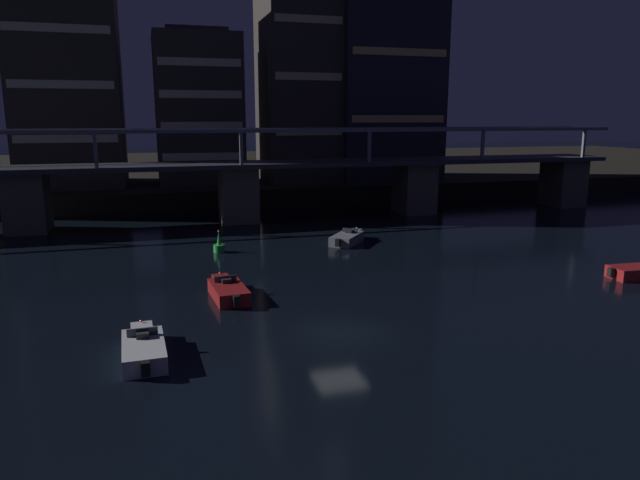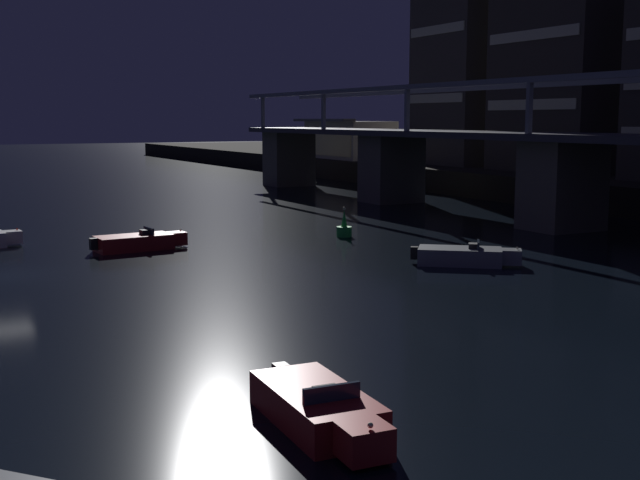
{
  "view_description": "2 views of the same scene",
  "coord_description": "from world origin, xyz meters",
  "px_view_note": "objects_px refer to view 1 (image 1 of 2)",
  "views": [
    {
      "loc": [
        -8.52,
        -25.72,
        10.4
      ],
      "look_at": [
        3.96,
        16.94,
        1.05
      ],
      "focal_mm": 32.67,
      "sensor_mm": 36.0,
      "label": 1
    },
    {
      "loc": [
        38.19,
        -4.26,
        6.88
      ],
      "look_at": [
        7.73,
        11.89,
        1.8
      ],
      "focal_mm": 46.24,
      "sensor_mm": 36.0,
      "label": 2
    }
  ],
  "objects_px": {
    "tower_east_low": "(381,24)",
    "tower_west_tall": "(67,61)",
    "tower_east_tall": "(297,52)",
    "speedboat_mid_center": "(348,238)",
    "river_bridge": "(238,182)",
    "speedboat_near_center": "(228,291)",
    "channel_buoy": "(219,246)",
    "tower_central": "(199,109)",
    "speedboat_near_left": "(144,349)"
  },
  "relations": [
    {
      "from": "tower_east_low",
      "to": "tower_west_tall",
      "type": "bearing_deg",
      "value": 176.02
    },
    {
      "from": "tower_east_tall",
      "to": "speedboat_mid_center",
      "type": "relative_size",
      "value": 7.19
    },
    {
      "from": "river_bridge",
      "to": "tower_east_tall",
      "type": "distance_m",
      "value": 24.92
    },
    {
      "from": "speedboat_near_center",
      "to": "channel_buoy",
      "type": "bearing_deg",
      "value": 85.73
    },
    {
      "from": "river_bridge",
      "to": "tower_west_tall",
      "type": "relative_size",
      "value": 2.79
    },
    {
      "from": "tower_east_tall",
      "to": "tower_east_low",
      "type": "bearing_deg",
      "value": -2.18
    },
    {
      "from": "speedboat_near_center",
      "to": "tower_central",
      "type": "bearing_deg",
      "value": 86.9
    },
    {
      "from": "tower_central",
      "to": "tower_west_tall",
      "type": "bearing_deg",
      "value": 171.27
    },
    {
      "from": "channel_buoy",
      "to": "tower_east_tall",
      "type": "bearing_deg",
      "value": 65.2
    },
    {
      "from": "speedboat_near_left",
      "to": "tower_east_low",
      "type": "bearing_deg",
      "value": 58.11
    },
    {
      "from": "river_bridge",
      "to": "tower_central",
      "type": "bearing_deg",
      "value": 97.27
    },
    {
      "from": "channel_buoy",
      "to": "tower_west_tall",
      "type": "bearing_deg",
      "value": 112.56
    },
    {
      "from": "speedboat_near_center",
      "to": "speedboat_mid_center",
      "type": "distance_m",
      "value": 17.17
    },
    {
      "from": "tower_west_tall",
      "to": "tower_central",
      "type": "distance_m",
      "value": 16.3
    },
    {
      "from": "speedboat_mid_center",
      "to": "speedboat_near_center",
      "type": "bearing_deg",
      "value": -133.22
    },
    {
      "from": "speedboat_near_center",
      "to": "speedboat_near_left",
      "type": "bearing_deg",
      "value": -121.19
    },
    {
      "from": "tower_east_tall",
      "to": "tower_central",
      "type": "bearing_deg",
      "value": -179.9
    },
    {
      "from": "river_bridge",
      "to": "speedboat_near_left",
      "type": "xyz_separation_m",
      "value": [
        -9.23,
        -33.47,
        -3.6
      ]
    },
    {
      "from": "river_bridge",
      "to": "channel_buoy",
      "type": "bearing_deg",
      "value": -104.82
    },
    {
      "from": "tower_east_tall",
      "to": "tower_east_low",
      "type": "distance_m",
      "value": 12.03
    },
    {
      "from": "tower_central",
      "to": "river_bridge",
      "type": "bearing_deg",
      "value": -82.73
    },
    {
      "from": "tower_west_tall",
      "to": "river_bridge",
      "type": "bearing_deg",
      "value": -48.3
    },
    {
      "from": "river_bridge",
      "to": "speedboat_near_left",
      "type": "relative_size",
      "value": 16.17
    },
    {
      "from": "channel_buoy",
      "to": "speedboat_mid_center",
      "type": "bearing_deg",
      "value": 2.25
    },
    {
      "from": "river_bridge",
      "to": "channel_buoy",
      "type": "distance_m",
      "value": 14.47
    },
    {
      "from": "tower_west_tall",
      "to": "tower_east_tall",
      "type": "bearing_deg",
      "value": -4.71
    },
    {
      "from": "tower_east_tall",
      "to": "channel_buoy",
      "type": "bearing_deg",
      "value": -114.8
    },
    {
      "from": "tower_west_tall",
      "to": "tower_east_tall",
      "type": "relative_size",
      "value": 0.9
    },
    {
      "from": "tower_west_tall",
      "to": "speedboat_mid_center",
      "type": "xyz_separation_m",
      "value": [
        24.55,
        -32.54,
        -16.71
      ]
    },
    {
      "from": "speedboat_near_center",
      "to": "channel_buoy",
      "type": "relative_size",
      "value": 2.97
    },
    {
      "from": "tower_central",
      "to": "tower_east_low",
      "type": "distance_m",
      "value": 26.58
    },
    {
      "from": "tower_central",
      "to": "channel_buoy",
      "type": "distance_m",
      "value": 32.59
    },
    {
      "from": "tower_west_tall",
      "to": "speedboat_near_left",
      "type": "bearing_deg",
      "value": -81.33
    },
    {
      "from": "river_bridge",
      "to": "speedboat_mid_center",
      "type": "height_order",
      "value": "river_bridge"
    },
    {
      "from": "speedboat_near_center",
      "to": "tower_west_tall",
      "type": "bearing_deg",
      "value": 105.85
    },
    {
      "from": "river_bridge",
      "to": "tower_central",
      "type": "height_order",
      "value": "tower_central"
    },
    {
      "from": "tower_west_tall",
      "to": "tower_central",
      "type": "relative_size",
      "value": 1.6
    },
    {
      "from": "tower_west_tall",
      "to": "speedboat_near_left",
      "type": "distance_m",
      "value": 56.03
    },
    {
      "from": "speedboat_near_left",
      "to": "tower_west_tall",
      "type": "bearing_deg",
      "value": 98.67
    },
    {
      "from": "tower_central",
      "to": "tower_east_tall",
      "type": "relative_size",
      "value": 0.56
    },
    {
      "from": "tower_east_low",
      "to": "speedboat_near_left",
      "type": "xyz_separation_m",
      "value": [
        -31.2,
        -50.14,
        -22.14
      ]
    },
    {
      "from": "tower_central",
      "to": "speedboat_near_left",
      "type": "relative_size",
      "value": 3.61
    },
    {
      "from": "speedboat_near_left",
      "to": "speedboat_mid_center",
      "type": "xyz_separation_m",
      "value": [
        16.49,
        20.33,
        0.0
      ]
    },
    {
      "from": "tower_east_low",
      "to": "speedboat_mid_center",
      "type": "height_order",
      "value": "tower_east_low"
    },
    {
      "from": "tower_east_low",
      "to": "channel_buoy",
      "type": "bearing_deg",
      "value": -130.21
    },
    {
      "from": "tower_west_tall",
      "to": "speedboat_near_center",
      "type": "bearing_deg",
      "value": -74.15
    },
    {
      "from": "tower_east_tall",
      "to": "speedboat_near_center",
      "type": "xyz_separation_m",
      "value": [
        -15.07,
        -42.75,
        -18.31
      ]
    },
    {
      "from": "speedboat_mid_center",
      "to": "tower_east_tall",
      "type": "bearing_deg",
      "value": 83.74
    },
    {
      "from": "tower_east_low",
      "to": "speedboat_near_center",
      "type": "relative_size",
      "value": 7.85
    },
    {
      "from": "channel_buoy",
      "to": "tower_east_low",
      "type": "bearing_deg",
      "value": 49.79
    }
  ]
}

